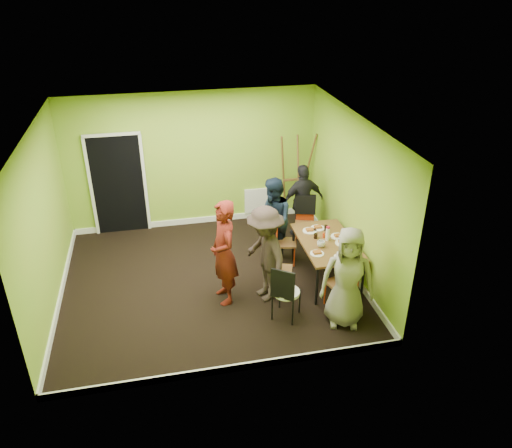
{
  "coord_description": "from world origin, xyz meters",
  "views": [
    {
      "loc": [
        -0.74,
        -7.26,
        4.95
      ],
      "look_at": [
        0.82,
        0.0,
        1.03
      ],
      "focal_mm": 35.0,
      "sensor_mm": 36.0,
      "label": 1
    }
  ],
  "objects_px": {
    "orange_bottle": "(324,235)",
    "chair_bentwood": "(285,291)",
    "chair_left_near": "(276,265)",
    "easel": "(296,178)",
    "chair_back_end": "(305,210)",
    "person_left_near": "(265,254)",
    "chair_left_far": "(282,239)",
    "blue_bottle": "(353,244)",
    "person_back_end": "(303,201)",
    "person_standing": "(224,253)",
    "chair_front_end": "(344,281)",
    "thermos": "(328,234)",
    "person_left_far": "(273,220)",
    "person_front_end": "(347,278)",
    "dining_table": "(327,244)"
  },
  "relations": [
    {
      "from": "chair_bentwood",
      "to": "blue_bottle",
      "type": "bearing_deg",
      "value": 59.38
    },
    {
      "from": "dining_table",
      "to": "orange_bottle",
      "type": "distance_m",
      "value": 0.17
    },
    {
      "from": "chair_left_near",
      "to": "person_standing",
      "type": "xyz_separation_m",
      "value": [
        -0.87,
        -0.04,
        0.38
      ]
    },
    {
      "from": "person_left_near",
      "to": "orange_bottle",
      "type": "bearing_deg",
      "value": 98.01
    },
    {
      "from": "chair_left_far",
      "to": "chair_bentwood",
      "type": "bearing_deg",
      "value": 0.7
    },
    {
      "from": "chair_left_near",
      "to": "easel",
      "type": "distance_m",
      "value": 2.8
    },
    {
      "from": "person_left_far",
      "to": "person_front_end",
      "type": "height_order",
      "value": "person_front_end"
    },
    {
      "from": "orange_bottle",
      "to": "person_standing",
      "type": "height_order",
      "value": "person_standing"
    },
    {
      "from": "chair_bentwood",
      "to": "person_back_end",
      "type": "relative_size",
      "value": 0.63
    },
    {
      "from": "chair_left_far",
      "to": "chair_front_end",
      "type": "bearing_deg",
      "value": 34.14
    },
    {
      "from": "chair_left_near",
      "to": "person_left_far",
      "type": "distance_m",
      "value": 1.12
    },
    {
      "from": "chair_bentwood",
      "to": "person_back_end",
      "type": "bearing_deg",
      "value": 102.7
    },
    {
      "from": "chair_bentwood",
      "to": "person_back_end",
      "type": "xyz_separation_m",
      "value": [
        1.04,
        2.53,
        0.23
      ]
    },
    {
      "from": "chair_left_far",
      "to": "thermos",
      "type": "bearing_deg",
      "value": 57.37
    },
    {
      "from": "dining_table",
      "to": "thermos",
      "type": "xyz_separation_m",
      "value": [
        0.01,
        0.03,
        0.17
      ]
    },
    {
      "from": "chair_back_end",
      "to": "person_left_near",
      "type": "relative_size",
      "value": 0.58
    },
    {
      "from": "person_left_far",
      "to": "person_back_end",
      "type": "bearing_deg",
      "value": 130.68
    },
    {
      "from": "chair_front_end",
      "to": "thermos",
      "type": "height_order",
      "value": "thermos"
    },
    {
      "from": "thermos",
      "to": "person_standing",
      "type": "bearing_deg",
      "value": -171.87
    },
    {
      "from": "thermos",
      "to": "person_standing",
      "type": "height_order",
      "value": "person_standing"
    },
    {
      "from": "person_front_end",
      "to": "chair_bentwood",
      "type": "bearing_deg",
      "value": -179.52
    },
    {
      "from": "chair_front_end",
      "to": "orange_bottle",
      "type": "distance_m",
      "value": 1.07
    },
    {
      "from": "blue_bottle",
      "to": "easel",
      "type": "bearing_deg",
      "value": 93.88
    },
    {
      "from": "chair_left_far",
      "to": "chair_bentwood",
      "type": "height_order",
      "value": "chair_bentwood"
    },
    {
      "from": "person_standing",
      "to": "person_front_end",
      "type": "distance_m",
      "value": 1.95
    },
    {
      "from": "thermos",
      "to": "person_left_far",
      "type": "height_order",
      "value": "person_left_far"
    },
    {
      "from": "orange_bottle",
      "to": "chair_bentwood",
      "type": "bearing_deg",
      "value": -132.05
    },
    {
      "from": "chair_back_end",
      "to": "person_left_near",
      "type": "xyz_separation_m",
      "value": [
        -1.2,
        -1.71,
        0.15
      ]
    },
    {
      "from": "dining_table",
      "to": "chair_front_end",
      "type": "bearing_deg",
      "value": -91.53
    },
    {
      "from": "chair_bentwood",
      "to": "person_left_near",
      "type": "height_order",
      "value": "person_left_near"
    },
    {
      "from": "blue_bottle",
      "to": "person_standing",
      "type": "height_order",
      "value": "person_standing"
    },
    {
      "from": "chair_left_near",
      "to": "blue_bottle",
      "type": "relative_size",
      "value": 4.81
    },
    {
      "from": "blue_bottle",
      "to": "orange_bottle",
      "type": "bearing_deg",
      "value": 124.15
    },
    {
      "from": "chair_back_end",
      "to": "chair_left_near",
      "type": "bearing_deg",
      "value": 75.84
    },
    {
      "from": "chair_left_near",
      "to": "person_standing",
      "type": "bearing_deg",
      "value": -67.75
    },
    {
      "from": "person_standing",
      "to": "person_left_far",
      "type": "height_order",
      "value": "person_standing"
    },
    {
      "from": "chair_left_far",
      "to": "blue_bottle",
      "type": "xyz_separation_m",
      "value": [
        0.92,
        -1.03,
        0.35
      ]
    },
    {
      "from": "blue_bottle",
      "to": "person_back_end",
      "type": "xyz_separation_m",
      "value": [
        -0.26,
        1.94,
        -0.08
      ]
    },
    {
      "from": "dining_table",
      "to": "orange_bottle",
      "type": "bearing_deg",
      "value": 98.59
    },
    {
      "from": "chair_left_far",
      "to": "chair_back_end",
      "type": "bearing_deg",
      "value": 151.43
    },
    {
      "from": "easel",
      "to": "person_front_end",
      "type": "xyz_separation_m",
      "value": [
        -0.24,
        -3.56,
        -0.13
      ]
    },
    {
      "from": "chair_left_far",
      "to": "easel",
      "type": "height_order",
      "value": "easel"
    },
    {
      "from": "chair_back_end",
      "to": "chair_bentwood",
      "type": "distance_m",
      "value": 2.56
    },
    {
      "from": "chair_front_end",
      "to": "thermos",
      "type": "xyz_separation_m",
      "value": [
        0.03,
        0.94,
        0.33
      ]
    },
    {
      "from": "blue_bottle",
      "to": "person_front_end",
      "type": "xyz_separation_m",
      "value": [
        -0.42,
        -0.85,
        -0.03
      ]
    },
    {
      "from": "dining_table",
      "to": "person_back_end",
      "type": "bearing_deg",
      "value": 88.34
    },
    {
      "from": "chair_left_near",
      "to": "person_front_end",
      "type": "xyz_separation_m",
      "value": [
        0.83,
        -1.01,
        0.3
      ]
    },
    {
      "from": "orange_bottle",
      "to": "person_left_far",
      "type": "distance_m",
      "value": 1.02
    },
    {
      "from": "chair_left_near",
      "to": "person_back_end",
      "type": "relative_size",
      "value": 0.59
    },
    {
      "from": "chair_left_near",
      "to": "dining_table",
      "type": "bearing_deg",
      "value": 121.22
    }
  ]
}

